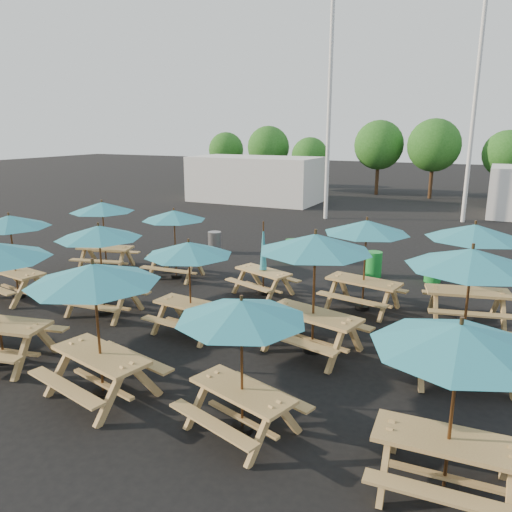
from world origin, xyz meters
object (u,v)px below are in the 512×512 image
at_px(picnic_unit_2, 102,211).
at_px(waste_bin_2, 374,264).
at_px(picnic_unit_5, 174,219).
at_px(waste_bin_0, 215,242).
at_px(picnic_unit_4, 99,237).
at_px(picnic_unit_8, 263,265).
at_px(picnic_unit_1, 10,226).
at_px(waste_bin_1, 292,251).
at_px(picnic_unit_9, 241,318).
at_px(picnic_unit_12, 459,347).
at_px(picnic_unit_11, 366,232).
at_px(picnic_unit_14, 474,237).
at_px(picnic_unit_7, 189,254).
at_px(waste_bin_3, 433,269).
at_px(picnic_unit_6, 94,281).
at_px(picnic_unit_13, 471,266).
at_px(picnic_unit_10, 315,249).

xyz_separation_m(picnic_unit_2, waste_bin_2, (8.21, 2.98, -1.56)).
xyz_separation_m(picnic_unit_5, waste_bin_2, (5.55, 2.80, -1.46)).
distance_m(picnic_unit_2, waste_bin_0, 4.38).
distance_m(picnic_unit_4, picnic_unit_8, 4.45).
height_order(picnic_unit_5, waste_bin_0, picnic_unit_5).
relative_size(picnic_unit_1, waste_bin_1, 3.03).
height_order(picnic_unit_8, picnic_unit_9, picnic_unit_9).
relative_size(picnic_unit_12, waste_bin_2, 2.94).
xyz_separation_m(picnic_unit_2, picnic_unit_11, (8.63, -0.09, 0.09)).
height_order(picnic_unit_2, picnic_unit_5, picnic_unit_2).
bearing_deg(picnic_unit_14, waste_bin_1, 136.63).
height_order(picnic_unit_14, waste_bin_1, picnic_unit_14).
distance_m(picnic_unit_7, waste_bin_3, 8.05).
distance_m(picnic_unit_7, waste_bin_1, 6.96).
distance_m(picnic_unit_4, picnic_unit_12, 8.92).
xyz_separation_m(picnic_unit_12, waste_bin_3, (-1.26, 9.48, -1.63)).
height_order(picnic_unit_2, picnic_unit_12, picnic_unit_12).
bearing_deg(picnic_unit_5, picnic_unit_2, -179.52).
xyz_separation_m(picnic_unit_7, picnic_unit_11, (3.16, 3.21, 0.18)).
bearing_deg(picnic_unit_4, picnic_unit_7, -5.48).
bearing_deg(picnic_unit_9, picnic_unit_14, 83.24).
bearing_deg(picnic_unit_6, picnic_unit_4, 144.70).
xyz_separation_m(picnic_unit_6, waste_bin_2, (2.61, 9.32, -1.70)).
relative_size(picnic_unit_7, picnic_unit_14, 0.81).
bearing_deg(picnic_unit_5, waste_bin_2, 23.23).
bearing_deg(waste_bin_1, picnic_unit_6, -88.01).
distance_m(picnic_unit_13, waste_bin_3, 6.53).
relative_size(picnic_unit_2, waste_bin_0, 3.12).
xyz_separation_m(picnic_unit_8, picnic_unit_11, (2.83, 0.01, 1.19)).
relative_size(picnic_unit_2, picnic_unit_9, 1.01).
relative_size(picnic_unit_7, picnic_unit_10, 0.77).
distance_m(picnic_unit_1, picnic_unit_6, 6.53).
bearing_deg(waste_bin_0, picnic_unit_14, -20.82).
xyz_separation_m(picnic_unit_13, waste_bin_3, (-1.20, 6.16, -1.79)).
height_order(picnic_unit_6, picnic_unit_12, picnic_unit_6).
distance_m(picnic_unit_4, picnic_unit_5, 3.42).
bearing_deg(picnic_unit_8, picnic_unit_10, -30.50).
height_order(picnic_unit_7, picnic_unit_13, picnic_unit_13).
relative_size(picnic_unit_6, waste_bin_0, 3.31).
relative_size(picnic_unit_1, waste_bin_3, 3.03).
bearing_deg(waste_bin_1, picnic_unit_7, -88.21).
height_order(picnic_unit_6, picnic_unit_11, picnic_unit_6).
bearing_deg(picnic_unit_14, picnic_unit_7, -161.93).
relative_size(picnic_unit_4, picnic_unit_12, 0.98).
bearing_deg(picnic_unit_5, waste_bin_0, 95.61).
height_order(picnic_unit_7, picnic_unit_14, picnic_unit_14).
bearing_deg(picnic_unit_2, waste_bin_0, 44.44).
height_order(picnic_unit_4, picnic_unit_7, picnic_unit_4).
xyz_separation_m(picnic_unit_11, picnic_unit_12, (2.60, -6.18, -0.01)).
height_order(picnic_unit_14, waste_bin_0, picnic_unit_14).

